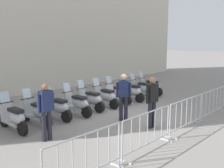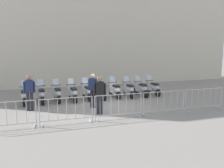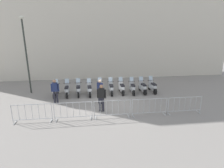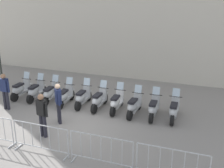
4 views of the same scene
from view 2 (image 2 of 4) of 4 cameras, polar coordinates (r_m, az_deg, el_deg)
The scene contains 19 objects.
ground_plane at distance 12.48m, azimuth -1.99°, elevation -5.35°, with size 120.00×120.00×0.00m, color gray.
motorcycle_0 at distance 13.67m, azimuth -20.07°, elevation -2.70°, with size 0.60×1.72×1.24m.
motorcycle_1 at distance 13.70m, azimuth -16.44°, elevation -2.49°, with size 0.56×1.73×1.24m.
motorcycle_2 at distance 13.78m, azimuth -12.87°, elevation -2.30°, with size 0.56×1.73×1.24m.
motorcycle_3 at distance 13.77m, azimuth -9.25°, elevation -2.19°, with size 0.56×1.73×1.24m.
motorcycle_4 at distance 14.08m, azimuth -5.90°, elevation -1.89°, with size 0.56×1.73×1.24m.
motorcycle_5 at distance 14.25m, azimuth -2.49°, elevation -1.72°, with size 0.61×1.72×1.24m.
motorcycle_6 at distance 14.52m, azimuth 0.78°, elevation -1.52°, with size 0.57×1.73×1.24m.
motorcycle_7 at distance 14.71m, azimuth 4.08°, elevation -1.40°, with size 0.65×1.72×1.24m.
motorcycle_8 at distance 15.10m, azimuth 7.07°, elevation -1.19°, with size 0.56×1.73×1.24m.
motorcycle_9 at distance 15.56m, azimuth 9.80°, elevation -0.96°, with size 0.56×1.73×1.24m.
barrier_segment_0 at distance 9.73m, azimuth -23.79°, elevation -6.98°, with size 2.11×0.66×1.07m.
barrier_segment_1 at distance 9.76m, azimuth -10.73°, elevation -6.32°, with size 2.11×0.66×1.07m.
barrier_segment_2 at distance 10.28m, azimuth 1.60°, elevation -5.41°, with size 2.11×0.66×1.07m.
barrier_segment_3 at distance 11.22m, azimuth 12.27°, elevation -4.41°, with size 2.11×0.66×1.07m.
barrier_segment_4 at distance 12.47m, azimuth 21.03°, elevation -3.47°, with size 2.11×0.66×1.07m.
officer_near_row_end at distance 12.09m, azimuth -4.56°, elevation -1.09°, with size 0.39×0.47×1.73m.
officer_mid_plaza at distance 10.93m, azimuth -2.88°, elevation -2.12°, with size 0.53×0.32×1.73m.
officer_by_barriers at distance 12.14m, azimuth -19.06°, elevation -1.50°, with size 0.54×0.27×1.73m.
Camera 2 is at (-4.74, -11.14, 3.03)m, focal length 38.45 mm.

